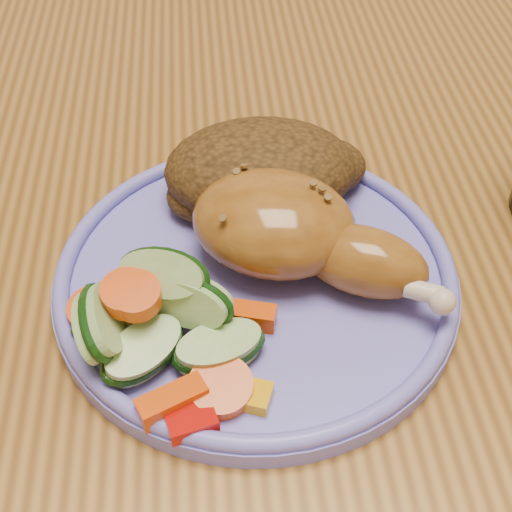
{
  "coord_description": "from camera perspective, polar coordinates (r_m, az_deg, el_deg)",
  "views": [
    {
      "loc": [
        -0.1,
        -0.4,
        1.08
      ],
      "look_at": [
        -0.08,
        -0.11,
        0.78
      ],
      "focal_mm": 50.0,
      "sensor_mm": 36.0,
      "label": 1
    }
  ],
  "objects": [
    {
      "name": "dining_table",
      "position": [
        0.58,
        6.61,
        0.81
      ],
      "size": [
        0.9,
        1.4,
        0.75
      ],
      "color": "olive",
      "rests_on": "ground"
    },
    {
      "name": "chair_far",
      "position": [
        1.19,
        0.7,
        16.37
      ],
      "size": [
        0.42,
        0.42,
        0.91
      ],
      "color": "#4C2D16",
      "rests_on": "ground"
    },
    {
      "name": "plate",
      "position": [
        0.43,
        0.0,
        -1.93
      ],
      "size": [
        0.24,
        0.24,
        0.01
      ],
      "primitive_type": "cylinder",
      "color": "#6F6BDD",
      "rests_on": "dining_table"
    },
    {
      "name": "plate_rim",
      "position": [
        0.43,
        0.0,
        -0.94
      ],
      "size": [
        0.24,
        0.24,
        0.01
      ],
      "primitive_type": "torus",
      "color": "#6F6BDD",
      "rests_on": "plate"
    },
    {
      "name": "chicken_leg",
      "position": [
        0.42,
        3.13,
        1.95
      ],
      "size": [
        0.15,
        0.13,
        0.05
      ],
      "color": "#965E1F",
      "rests_on": "plate"
    },
    {
      "name": "rice_pilaf",
      "position": [
        0.47,
        0.66,
        6.8
      ],
      "size": [
        0.13,
        0.09,
        0.05
      ],
      "color": "#4B3112",
      "rests_on": "plate"
    },
    {
      "name": "vegetable_pile",
      "position": [
        0.39,
        -7.84,
        -5.46
      ],
      "size": [
        0.12,
        0.11,
        0.06
      ],
      "color": "#A50A05",
      "rests_on": "plate"
    }
  ]
}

